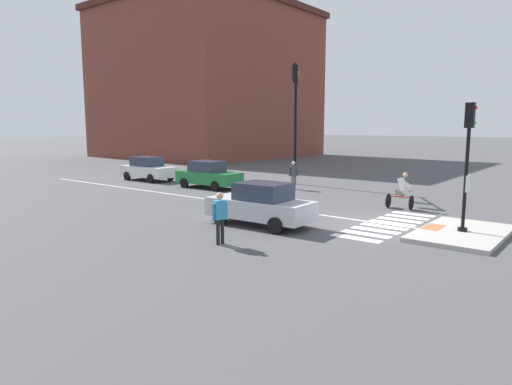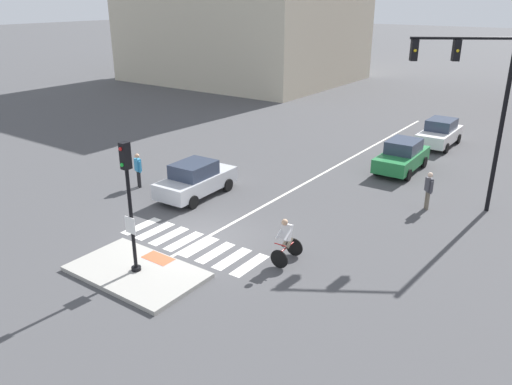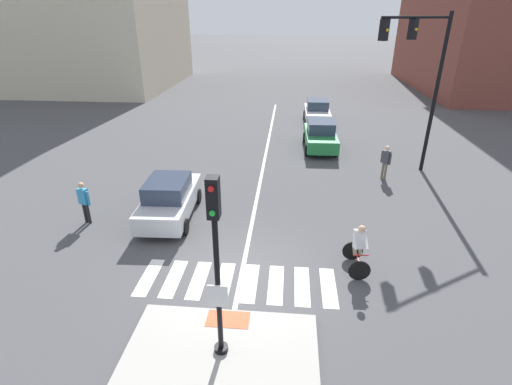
# 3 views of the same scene
# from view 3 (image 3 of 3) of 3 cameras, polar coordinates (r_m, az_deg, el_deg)

# --- Properties ---
(ground_plane) EXTENTS (300.00, 300.00, 0.00)m
(ground_plane) POSITION_cam_3_polar(r_m,az_deg,el_deg) (11.99, -2.56, -11.90)
(ground_plane) COLOR #474749
(traffic_island) EXTENTS (4.48, 2.68, 0.15)m
(traffic_island) POSITION_cam_3_polar(r_m,az_deg,el_deg) (9.65, -5.20, -22.77)
(traffic_island) COLOR #A3A099
(traffic_island) RESTS_ON ground
(tactile_pad_front) EXTENTS (1.10, 0.60, 0.01)m
(tactile_pad_front) POSITION_cam_3_polar(r_m,az_deg,el_deg) (10.27, -4.22, -18.41)
(tactile_pad_front) COLOR #DB5B38
(tactile_pad_front) RESTS_ON traffic_island
(signal_pole) EXTENTS (0.44, 0.38, 4.37)m
(signal_pole) POSITION_cam_3_polar(r_m,az_deg,el_deg) (7.85, -5.98, -9.44)
(signal_pole) COLOR black
(signal_pole) RESTS_ON traffic_island
(crosswalk_stripe_a) EXTENTS (0.44, 1.80, 0.01)m
(crosswalk_stripe_a) POSITION_cam_3_polar(r_m,az_deg,el_deg) (12.24, -15.78, -12.08)
(crosswalk_stripe_a) COLOR silver
(crosswalk_stripe_a) RESTS_ON ground
(crosswalk_stripe_b) EXTENTS (0.44, 1.80, 0.01)m
(crosswalk_stripe_b) POSITION_cam_3_polar(r_m,az_deg,el_deg) (12.00, -12.24, -12.47)
(crosswalk_stripe_b) COLOR silver
(crosswalk_stripe_b) RESTS_ON ground
(crosswalk_stripe_c) EXTENTS (0.44, 1.80, 0.01)m
(crosswalk_stripe_c) POSITION_cam_3_polar(r_m,az_deg,el_deg) (11.81, -8.58, -12.82)
(crosswalk_stripe_c) COLOR silver
(crosswalk_stripe_c) RESTS_ON ground
(crosswalk_stripe_d) EXTENTS (0.44, 1.80, 0.01)m
(crosswalk_stripe_d) POSITION_cam_3_polar(r_m,az_deg,el_deg) (11.67, -4.79, -13.12)
(crosswalk_stripe_d) COLOR silver
(crosswalk_stripe_d) RESTS_ON ground
(crosswalk_stripe_e) EXTENTS (0.44, 1.80, 0.01)m
(crosswalk_stripe_e) POSITION_cam_3_polar(r_m,az_deg,el_deg) (11.58, -0.93, -13.38)
(crosswalk_stripe_e) COLOR silver
(crosswalk_stripe_e) RESTS_ON ground
(crosswalk_stripe_f) EXTENTS (0.44, 1.80, 0.01)m
(crosswalk_stripe_f) POSITION_cam_3_polar(r_m,az_deg,el_deg) (11.54, 2.99, -13.58)
(crosswalk_stripe_f) COLOR silver
(crosswalk_stripe_f) RESTS_ON ground
(crosswalk_stripe_g) EXTENTS (0.44, 1.80, 0.01)m
(crosswalk_stripe_g) POSITION_cam_3_polar(r_m,az_deg,el_deg) (11.55, 6.93, -13.71)
(crosswalk_stripe_g) COLOR silver
(crosswalk_stripe_g) RESTS_ON ground
(crosswalk_stripe_h) EXTENTS (0.44, 1.80, 0.01)m
(crosswalk_stripe_h) POSITION_cam_3_polar(r_m,az_deg,el_deg) (11.61, 10.84, -13.79)
(crosswalk_stripe_h) COLOR silver
(crosswalk_stripe_h) RESTS_ON ground
(lane_centre_line) EXTENTS (0.14, 28.00, 0.01)m
(lane_centre_line) POSITION_cam_3_polar(r_m,az_deg,el_deg) (20.80, 1.29, 4.90)
(lane_centre_line) COLOR silver
(lane_centre_line) RESTS_ON ground
(traffic_light_mast) EXTENTS (3.48, 2.36, 7.35)m
(traffic_light_mast) POSITION_cam_3_polar(r_m,az_deg,el_deg) (19.14, 23.76, 16.53)
(traffic_light_mast) COLOR black
(traffic_light_mast) RESTS_ON ground
(building_corner_right) EXTENTS (22.39, 18.35, 16.25)m
(building_corner_right) POSITION_cam_3_polar(r_m,az_deg,el_deg) (48.36, -26.82, 23.91)
(building_corner_right) COLOR beige
(building_corner_right) RESTS_ON ground
(car_white_eastbound_distant) EXTENTS (1.86, 4.11, 1.64)m
(car_white_eastbound_distant) POSITION_cam_3_polar(r_m,az_deg,el_deg) (28.45, 9.15, 11.88)
(car_white_eastbound_distant) COLOR white
(car_white_eastbound_distant) RESTS_ON ground
(car_green_eastbound_far) EXTENTS (1.91, 4.14, 1.64)m
(car_green_eastbound_far) POSITION_cam_3_polar(r_m,az_deg,el_deg) (22.71, 9.65, 8.46)
(car_green_eastbound_far) COLOR #237A3D
(car_green_eastbound_far) RESTS_ON ground
(car_silver_westbound_near) EXTENTS (1.98, 4.17, 1.64)m
(car_silver_westbound_near) POSITION_cam_3_polar(r_m,az_deg,el_deg) (14.95, -12.85, -0.87)
(car_silver_westbound_near) COLOR silver
(car_silver_westbound_near) RESTS_ON ground
(cyclist) EXTENTS (0.71, 1.12, 1.68)m
(cyclist) POSITION_cam_3_polar(r_m,az_deg,el_deg) (11.96, 15.09, -7.87)
(cyclist) COLOR black
(cyclist) RESTS_ON ground
(pedestrian_at_curb_left) EXTENTS (0.53, 0.32, 1.67)m
(pedestrian_at_curb_left) POSITION_cam_3_polar(r_m,az_deg,el_deg) (15.49, -24.41, -0.97)
(pedestrian_at_curb_left) COLOR black
(pedestrian_at_curb_left) RESTS_ON ground
(pedestrian_waiting_far_side) EXTENTS (0.41, 0.43, 1.67)m
(pedestrian_waiting_far_side) POSITION_cam_3_polar(r_m,az_deg,el_deg) (19.05, 18.89, 4.69)
(pedestrian_waiting_far_side) COLOR #6B6051
(pedestrian_waiting_far_side) RESTS_ON ground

